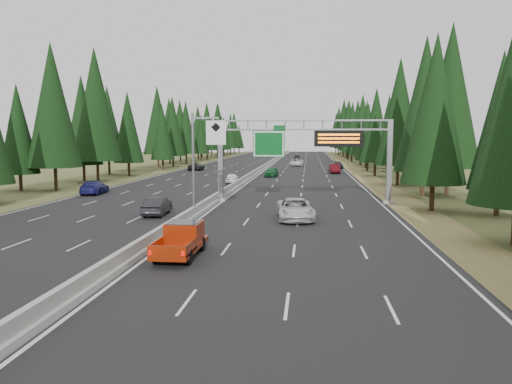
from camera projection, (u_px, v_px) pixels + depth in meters
The scene contains 19 objects.
road at pixel (261, 171), 92.78m from camera, with size 32.00×260.00×0.08m, color black.
shoulder_right at pixel (358, 172), 90.94m from camera, with size 3.60×260.00×0.06m, color olive.
shoulder_left at pixel (168, 170), 94.63m from camera, with size 3.60×260.00×0.06m, color #465427.
median_barrier at pixel (261, 169), 92.74m from camera, with size 0.70×260.00×0.85m.
sign_gantry at pixel (310, 148), 46.68m from camera, with size 16.75×0.98×7.80m.
hov_sign_pole at pixel (201, 157), 37.80m from camera, with size 2.80×0.50×8.00m.
tree_row_right at pixel (380, 120), 92.61m from camera, with size 11.97×243.34×18.90m.
tree_row_left at pixel (130, 121), 86.73m from camera, with size 11.50×245.51×18.89m.
silver_minivan at pixel (295, 209), 37.30m from camera, with size 2.63×5.70×1.58m, color silver.
red_pickup at pixel (183, 237), 26.09m from camera, with size 1.85×5.18×1.69m.
car_ahead_green at pixel (272, 172), 78.72m from camera, with size 1.78×4.43×1.51m, color #155F2B.
car_ahead_dkred at pixel (334, 169), 86.05m from camera, with size 1.67×4.79×1.58m, color #520B12.
car_ahead_dkgrey at pixel (337, 165), 98.70m from camera, with size 1.96×4.81×1.40m, color black.
car_ahead_white at pixel (297, 162), 108.49m from camera, with size 2.60×5.63×1.57m, color white.
car_ahead_far at pixel (297, 157), 140.03m from camera, with size 1.67×4.15×1.42m, color black.
car_onc_near at pixel (157, 206), 39.64m from camera, with size 1.52×4.36×1.44m, color black.
car_onc_blue at pixel (94, 187), 54.38m from camera, with size 2.05×5.05×1.47m, color navy.
car_onc_white at pixel (232, 178), 67.28m from camera, with size 1.61×4.01×1.37m, color white.
car_onc_far at pixel (196, 166), 94.09m from camera, with size 2.40×5.21×1.45m, color black.
Camera 1 is at (8.72, -12.25, 6.21)m, focal length 35.00 mm.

